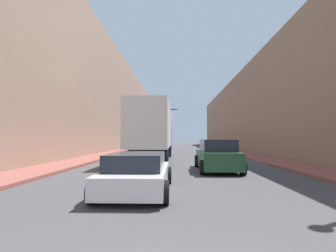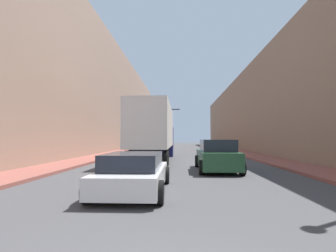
{
  "view_description": "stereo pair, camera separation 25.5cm",
  "coord_description": "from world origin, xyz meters",
  "px_view_note": "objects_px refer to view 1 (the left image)",
  "views": [
    {
      "loc": [
        -0.06,
        -1.97,
        1.74
      ],
      "look_at": [
        -0.55,
        13.17,
        2.43
      ],
      "focal_mm": 28.0,
      "sensor_mm": 36.0,
      "label": 1
    },
    {
      "loc": [
        0.19,
        -1.96,
        1.74
      ],
      "look_at": [
        -0.55,
        13.17,
        2.43
      ],
      "focal_mm": 28.0,
      "sensor_mm": 36.0,
      "label": 2
    }
  ],
  "objects_px": {
    "semi_truck": "(153,131)",
    "traffic_signal_gantry": "(146,121)",
    "sedan_car": "(137,173)",
    "suv_car": "(217,156)"
  },
  "relations": [
    {
      "from": "sedan_car",
      "to": "traffic_signal_gantry",
      "type": "xyz_separation_m",
      "value": [
        -2.95,
        27.52,
        3.53
      ]
    },
    {
      "from": "sedan_car",
      "to": "suv_car",
      "type": "height_order",
      "value": "suv_car"
    },
    {
      "from": "semi_truck",
      "to": "traffic_signal_gantry",
      "type": "height_order",
      "value": "traffic_signal_gantry"
    },
    {
      "from": "suv_car",
      "to": "traffic_signal_gantry",
      "type": "xyz_separation_m",
      "value": [
        -6.38,
        21.88,
        3.35
      ]
    },
    {
      "from": "sedan_car",
      "to": "suv_car",
      "type": "relative_size",
      "value": 0.96
    },
    {
      "from": "semi_truck",
      "to": "traffic_signal_gantry",
      "type": "relative_size",
      "value": 2.02
    },
    {
      "from": "semi_truck",
      "to": "suv_car",
      "type": "distance_m",
      "value": 7.29
    },
    {
      "from": "semi_truck",
      "to": "suv_car",
      "type": "xyz_separation_m",
      "value": [
        3.94,
        -5.95,
        -1.5
      ]
    },
    {
      "from": "semi_truck",
      "to": "sedan_car",
      "type": "height_order",
      "value": "semi_truck"
    },
    {
      "from": "semi_truck",
      "to": "traffic_signal_gantry",
      "type": "distance_m",
      "value": 16.22
    }
  ]
}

